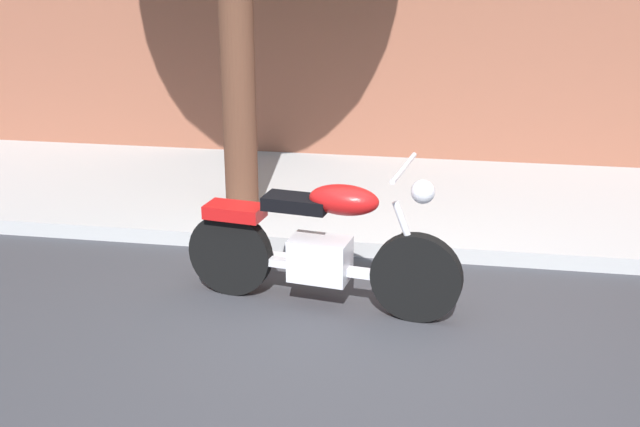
# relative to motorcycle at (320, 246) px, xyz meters

# --- Properties ---
(ground_plane) EXTENTS (60.00, 60.00, 0.00)m
(ground_plane) POSITION_rel_motorcycle_xyz_m (0.26, -0.29, -0.48)
(ground_plane) COLOR #38383D
(sidewalk) EXTENTS (20.18, 2.80, 0.14)m
(sidewalk) POSITION_rel_motorcycle_xyz_m (0.26, 2.38, -0.41)
(sidewalk) COLOR #B1B1B1
(sidewalk) RESTS_ON ground
(motorcycle) EXTENTS (2.11, 0.74, 1.16)m
(motorcycle) POSITION_rel_motorcycle_xyz_m (0.00, 0.00, 0.00)
(motorcycle) COLOR black
(motorcycle) RESTS_ON ground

